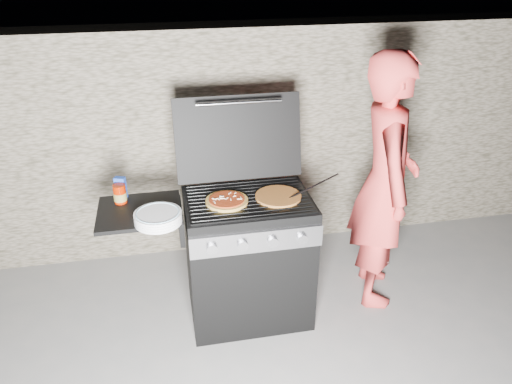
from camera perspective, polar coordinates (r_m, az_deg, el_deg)
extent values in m
plane|color=slate|center=(3.64, -0.79, -13.45)|extent=(50.00, 50.00, 0.00)
cube|color=gray|center=(4.07, -3.60, 5.99)|extent=(8.00, 0.35, 1.80)
cylinder|color=#C56E2B|center=(3.13, 2.55, -0.49)|extent=(0.35, 0.35, 0.02)
cylinder|color=#971900|center=(3.18, -15.30, -0.19)|extent=(0.10, 0.10, 0.12)
cube|color=#1D42AF|center=(3.23, -15.20, 0.49)|extent=(0.07, 0.06, 0.14)
cylinder|color=white|center=(2.93, -11.13, -2.88)|extent=(0.31, 0.31, 0.06)
imported|color=#E13D3B|center=(3.47, 14.51, 1.00)|extent=(0.57, 0.74, 1.78)
cylinder|color=black|center=(3.20, 6.66, 0.62)|extent=(0.37, 0.15, 0.08)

